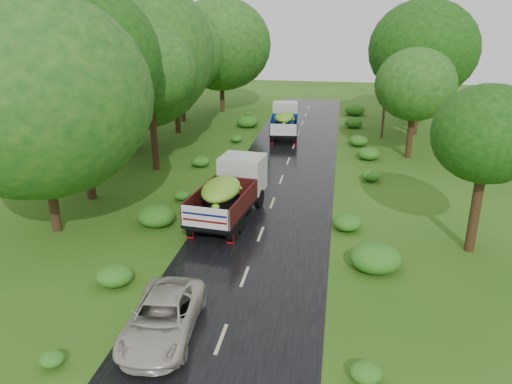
% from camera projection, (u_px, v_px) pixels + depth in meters
% --- Properties ---
extents(ground, '(120.00, 120.00, 0.00)m').
position_uv_depth(ground, '(221.00, 339.00, 15.99)').
color(ground, '#244C10').
rests_on(ground, ground).
extents(road, '(6.50, 80.00, 0.02)m').
position_uv_depth(road, '(249.00, 265.00, 20.61)').
color(road, black).
rests_on(road, ground).
extents(road_lines, '(0.12, 69.60, 0.00)m').
position_uv_depth(road_lines, '(253.00, 253.00, 21.53)').
color(road_lines, '#BFB78C').
rests_on(road_lines, road).
extents(truck_near, '(2.98, 6.62, 2.69)m').
position_uv_depth(truck_near, '(231.00, 189.00, 24.71)').
color(truck_near, black).
rests_on(truck_near, ground).
extents(truck_far, '(2.58, 6.07, 2.49)m').
position_uv_depth(truck_far, '(285.00, 120.00, 40.52)').
color(truck_far, black).
rests_on(truck_far, ground).
extents(car, '(2.42, 4.68, 1.26)m').
position_uv_depth(car, '(163.00, 318.00, 15.99)').
color(car, '#BCB5A7').
rests_on(car, road).
extents(utility_pole, '(1.29, 0.27, 7.37)m').
position_uv_depth(utility_pole, '(386.00, 91.00, 39.22)').
color(utility_pole, '#382616').
rests_on(utility_pole, ground).
extents(trees_left, '(7.78, 33.88, 9.47)m').
position_uv_depth(trees_left, '(149.00, 57.00, 34.81)').
color(trees_left, black).
rests_on(trees_left, ground).
extents(trees_right, '(5.04, 32.18, 8.73)m').
position_uv_depth(trees_right, '(425.00, 66.00, 36.46)').
color(trees_right, black).
rests_on(trees_right, ground).
extents(shrubs, '(11.90, 44.00, 0.70)m').
position_uv_depth(shrubs, '(277.00, 185.00, 28.80)').
color(shrubs, '#1E6317').
rests_on(shrubs, ground).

